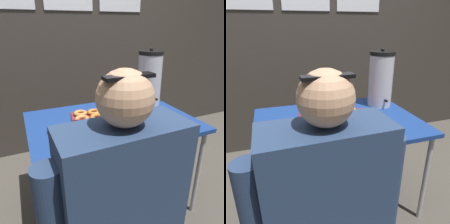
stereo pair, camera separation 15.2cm
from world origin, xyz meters
The scene contains 6 objects.
ground_plane centered at (0.00, 0.00, 0.00)m, with size 12.00×12.00×0.00m, color #4C473F.
back_wall centered at (0.00, 1.08, 1.42)m, with size 6.00×0.11×2.84m.
folding_table centered at (0.00, 0.00, 0.66)m, with size 1.13×0.81×0.71m.
donut_box centered at (-0.01, 0.05, 0.73)m, with size 0.58×0.33×0.05m.
coffee_urn centered at (0.42, 0.19, 0.93)m, with size 0.20×0.22×0.46m.
cell_phone centered at (-0.40, -0.09, 0.72)m, with size 0.09×0.16×0.01m.
Camera 1 is at (-0.57, -1.29, 1.34)m, focal length 35.00 mm.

